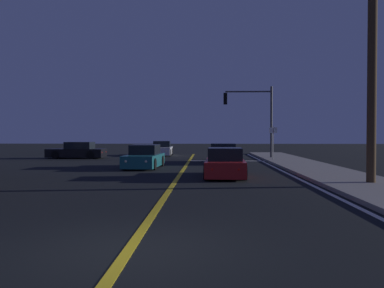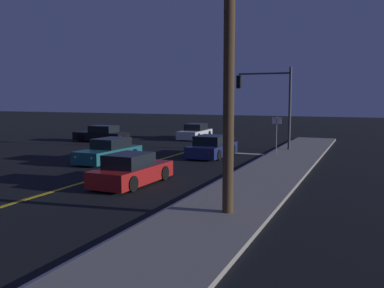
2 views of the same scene
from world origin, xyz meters
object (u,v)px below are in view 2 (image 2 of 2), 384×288
Objects in this scene: car_side_waiting_white at (195,132)px; car_following_oncoming_teal at (109,152)px; traffic_signal_near_right at (270,96)px; car_distant_tail_red at (132,171)px; utility_pole_right at (229,26)px; street_sign_corner at (276,130)px; car_mid_block_navy at (212,147)px; car_lead_oncoming_black at (102,135)px.

car_following_oncoming_teal is at bearing 90.37° from car_side_waiting_white.
traffic_signal_near_right reaches higher than car_side_waiting_white.
car_distant_tail_red is 8.10m from utility_pole_right.
car_distant_tail_red is at bearing -109.83° from street_sign_corner.
car_following_oncoming_teal is 14.29m from car_side_waiting_white.
car_mid_block_navy and car_distant_tail_red have the same top height.
car_lead_oncoming_black and car_distant_tail_red have the same top height.
car_following_oncoming_teal is 1.05× the size of car_distant_tail_red.
car_lead_oncoming_black is 18.20m from car_distant_tail_red.
car_lead_oncoming_black is (-11.62, 4.95, -0.00)m from car_mid_block_navy.
car_side_waiting_white is 25.24m from utility_pole_right.
utility_pole_right is at bearing -84.30° from street_sign_corner.
traffic_signal_near_right is (7.33, 8.68, 3.22)m from car_following_oncoming_teal.
car_mid_block_navy is 1.79× the size of street_sign_corner.
street_sign_corner is at bearing 110.83° from traffic_signal_near_right.
car_following_oncoming_teal is 13.78m from utility_pole_right.
utility_pole_right reaches higher than car_lead_oncoming_black.
car_mid_block_navy is at bearing 59.50° from traffic_signal_near_right.
utility_pole_right reaches higher than car_following_oncoming_teal.
car_distant_tail_red is 0.75× the size of traffic_signal_near_right.
car_lead_oncoming_black is at bearing 130.52° from car_distant_tail_red.
utility_pole_right is (10.33, -22.44, 5.22)m from car_side_waiting_white.
street_sign_corner reaches higher than car_side_waiting_white.
traffic_signal_near_right is 2.28× the size of street_sign_corner.
car_mid_block_navy is 4.16m from street_sign_corner.
car_mid_block_navy is 0.97× the size of car_side_waiting_white.
car_following_oncoming_teal is 0.79× the size of traffic_signal_near_right.
car_mid_block_navy is 0.96× the size of car_lead_oncoming_black.
traffic_signal_near_right reaches higher than car_following_oncoming_teal.
car_following_oncoming_teal and car_lead_oncoming_black have the same top height.
traffic_signal_near_right is at bearing 110.83° from street_sign_corner.
car_distant_tail_red is (4.47, -5.01, -0.00)m from car_following_oncoming_teal.
car_lead_oncoming_black is 0.82× the size of traffic_signal_near_right.
traffic_signal_near_right reaches higher than car_distant_tail_red.
car_following_oncoming_teal is at bearing -137.34° from car_mid_block_navy.
car_lead_oncoming_black is 1.86× the size of street_sign_corner.
car_side_waiting_white and car_distant_tail_red have the same top height.
utility_pole_right is at bearing 142.82° from car_following_oncoming_teal.
utility_pole_right is 4.52× the size of street_sign_corner.
street_sign_corner is (3.67, 1.62, 1.10)m from car_mid_block_navy.
car_side_waiting_white is 1.08× the size of car_distant_tail_red.
car_lead_oncoming_black is 24.65m from utility_pole_right.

